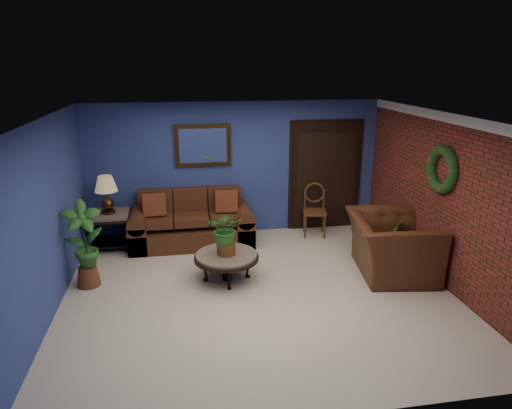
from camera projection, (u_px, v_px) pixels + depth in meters
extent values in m
plane|color=beige|center=(258.00, 292.00, 6.59)|extent=(5.50, 5.50, 0.00)
cube|color=navy|center=(236.00, 169.00, 8.56)|extent=(5.50, 0.04, 2.50)
cube|color=navy|center=(45.00, 222.00, 5.78)|extent=(0.04, 5.00, 2.50)
cube|color=maroon|center=(444.00, 200.00, 6.65)|extent=(0.04, 5.00, 2.50)
cube|color=silver|center=(259.00, 118.00, 5.84)|extent=(5.50, 5.00, 0.02)
cube|color=white|center=(453.00, 119.00, 6.29)|extent=(0.03, 5.00, 0.14)
cube|color=#442B11|center=(203.00, 146.00, 8.29)|extent=(1.02, 0.06, 0.77)
cube|color=black|center=(325.00, 176.00, 8.87)|extent=(1.44, 0.06, 2.18)
torus|color=black|center=(442.00, 170.00, 6.55)|extent=(0.16, 0.72, 0.72)
cube|color=#4D2516|center=(192.00, 235.00, 8.28)|extent=(2.19, 0.94, 0.36)
cube|color=#4D2516|center=(191.00, 212.00, 8.50)|extent=(1.87, 0.26, 0.90)
cube|color=#4D2516|center=(156.00, 220.00, 8.02)|extent=(0.60, 0.65, 0.14)
cube|color=#4D2516|center=(192.00, 218.00, 8.12)|extent=(0.60, 0.65, 0.14)
cube|color=#4D2516|center=(226.00, 216.00, 8.22)|extent=(0.60, 0.65, 0.14)
cube|color=#4D2516|center=(139.00, 234.00, 8.11)|extent=(0.32, 0.94, 0.50)
cube|color=#4D2516|center=(243.00, 228.00, 8.41)|extent=(0.32, 0.94, 0.50)
cube|color=#632D18|center=(154.00, 205.00, 7.97)|extent=(0.40, 0.12, 0.40)
cube|color=#632D18|center=(227.00, 201.00, 8.18)|extent=(0.40, 0.12, 0.40)
cylinder|color=#59534D|center=(226.00, 255.00, 6.86)|extent=(0.92, 0.92, 0.05)
cylinder|color=black|center=(226.00, 258.00, 6.87)|extent=(0.98, 0.98, 0.05)
cylinder|color=black|center=(227.00, 268.00, 6.92)|extent=(0.14, 0.14, 0.37)
cube|color=#59534D|center=(109.00, 214.00, 7.96)|extent=(0.68, 0.68, 0.05)
cube|color=black|center=(109.00, 217.00, 7.97)|extent=(0.72, 0.72, 0.04)
cube|color=black|center=(112.00, 241.00, 8.12)|extent=(0.61, 0.61, 0.03)
cylinder|color=black|center=(91.00, 238.00, 7.74)|extent=(0.03, 0.03, 0.63)
cylinder|color=black|center=(125.00, 236.00, 7.83)|extent=(0.03, 0.03, 0.63)
cylinder|color=black|center=(96.00, 227.00, 8.28)|extent=(0.03, 0.03, 0.63)
cylinder|color=black|center=(129.00, 225.00, 8.37)|extent=(0.03, 0.03, 0.63)
cylinder|color=#442B11|center=(109.00, 212.00, 7.95)|extent=(0.23, 0.23, 0.05)
sphere|color=#442B11|center=(108.00, 205.00, 7.91)|extent=(0.21, 0.21, 0.21)
cylinder|color=#442B11|center=(107.00, 196.00, 7.86)|extent=(0.02, 0.02, 0.27)
cone|color=tan|center=(106.00, 185.00, 7.80)|extent=(0.39, 0.39, 0.27)
cube|color=#583219|center=(315.00, 212.00, 8.61)|extent=(0.50, 0.50, 0.04)
torus|color=#583219|center=(315.00, 193.00, 8.69)|extent=(0.40, 0.12, 0.40)
cylinder|color=#583219|center=(305.00, 227.00, 8.52)|extent=(0.03, 0.03, 0.44)
cylinder|color=#583219|center=(325.00, 228.00, 8.50)|extent=(0.03, 0.03, 0.44)
cylinder|color=#583219|center=(304.00, 221.00, 8.86)|extent=(0.03, 0.03, 0.44)
cylinder|color=#583219|center=(323.00, 221.00, 8.84)|extent=(0.03, 0.03, 0.44)
imported|color=#4D2516|center=(391.00, 246.00, 7.08)|extent=(1.41, 1.56, 0.91)
cylinder|color=brown|center=(226.00, 248.00, 6.83)|extent=(0.28, 0.28, 0.18)
imported|color=#184E19|center=(226.00, 229.00, 6.73)|extent=(0.57, 0.52, 0.55)
cylinder|color=brown|center=(392.00, 257.00, 7.52)|extent=(0.26, 0.26, 0.20)
imported|color=#184E19|center=(394.00, 237.00, 7.42)|extent=(0.36, 0.30, 0.60)
cylinder|color=brown|center=(88.00, 276.00, 6.75)|extent=(0.34, 0.34, 0.30)
imported|color=#184E19|center=(84.00, 236.00, 6.56)|extent=(0.64, 0.51, 1.06)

